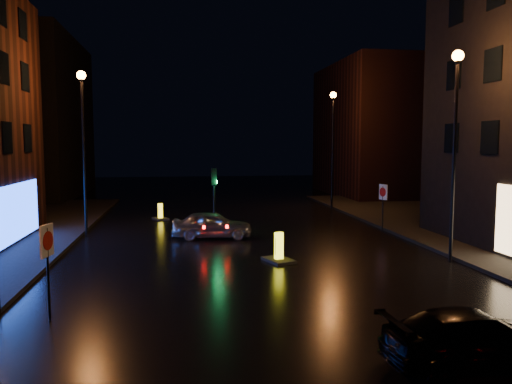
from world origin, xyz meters
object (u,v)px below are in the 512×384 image
dark_sedan (476,338)px  road_sign_right (383,196)px  bollard_far (160,216)px  road_sign_left (47,249)px  silver_hatchback (212,225)px  bollard_near (279,255)px  traffic_signal (214,223)px

dark_sedan → road_sign_right: road_sign_right is taller
bollard_far → road_sign_left: 18.05m
silver_hatchback → bollard_far: 7.27m
silver_hatchback → road_sign_left: (-5.07, -11.13, 1.28)m
bollard_near → road_sign_right: road_sign_right is taller
traffic_signal → silver_hatchback: bearing=-97.9°
bollard_near → silver_hatchback: bearing=93.5°
road_sign_left → dark_sedan: bearing=-9.7°
traffic_signal → dark_sedan: (4.43, -16.93, 0.09)m
traffic_signal → bollard_far: traffic_signal is taller
bollard_near → bollard_far: bollard_near is taller
dark_sedan → bollard_near: bearing=10.4°
silver_hatchback → road_sign_right: bearing=-80.5°
road_sign_left → road_sign_right: size_ratio=1.03×
silver_hatchback → bollard_near: 5.92m
road_sign_right → bollard_far: bearing=-44.6°
traffic_signal → bollard_near: traffic_signal is taller
dark_sedan → road_sign_right: 16.75m
silver_hatchback → bollard_far: (-2.81, 6.69, -0.46)m
dark_sedan → silver_hatchback: bearing=14.1°
traffic_signal → silver_hatchback: (-0.22, -1.61, 0.18)m
traffic_signal → dark_sedan: 17.50m
silver_hatchback → dark_sedan: silver_hatchback is taller
bollard_far → road_sign_left: (-2.26, -17.82, 1.74)m
road_sign_left → road_sign_right: road_sign_left is taller
dark_sedan → road_sign_left: size_ratio=1.56×
dark_sedan → bollard_far: bearing=16.0°
dark_sedan → bollard_near: (-2.32, 9.89, -0.33)m
traffic_signal → road_sign_left: (-5.30, -12.74, 1.46)m
dark_sedan → bollard_far: size_ratio=3.03×
dark_sedan → traffic_signal: bearing=11.9°
silver_hatchback → bollard_near: silver_hatchback is taller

